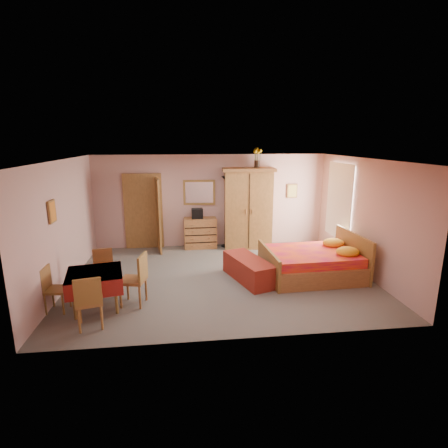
{
  "coord_description": "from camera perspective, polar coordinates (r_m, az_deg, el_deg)",
  "views": [
    {
      "loc": [
        -0.81,
        -7.26,
        3.0
      ],
      "look_at": [
        0.1,
        0.3,
        1.15
      ],
      "focal_mm": 28.0,
      "sensor_mm": 36.0,
      "label": 1
    }
  ],
  "objects": [
    {
      "name": "chair_west",
      "position": [
        6.96,
        -25.67,
        -9.56
      ],
      "size": [
        0.41,
        0.41,
        0.83
      ],
      "primitive_type": "cube",
      "rotation": [
        0.0,
        0.0,
        -1.66
      ],
      "color": "olive",
      "rests_on": "floor"
    },
    {
      "name": "dining_table",
      "position": [
        6.83,
        -20.19,
        -10.09
      ],
      "size": [
        1.11,
        1.11,
        0.69
      ],
      "primitive_type": "cube",
      "rotation": [
        0.0,
        0.0,
        0.2
      ],
      "color": "maroon",
      "rests_on": "floor"
    },
    {
      "name": "wardrobe",
      "position": [
        9.8,
        3.94,
        2.57
      ],
      "size": [
        1.48,
        0.85,
        2.24
      ],
      "primitive_type": "cube",
      "rotation": [
        0.0,
        0.0,
        -0.08
      ],
      "color": "#A77338",
      "rests_on": "floor"
    },
    {
      "name": "wall_right",
      "position": [
        8.49,
        21.88,
        1.11
      ],
      "size": [
        0.1,
        5.0,
        2.6
      ],
      "primitive_type": "cube",
      "color": "tan",
      "rests_on": "floor"
    },
    {
      "name": "floor_lamp",
      "position": [
        9.83,
        0.3,
        1.95
      ],
      "size": [
        0.26,
        0.26,
        2.01
      ],
      "primitive_type": "cube",
      "rotation": [
        0.0,
        0.0,
        -0.02
      ],
      "color": "black",
      "rests_on": "floor"
    },
    {
      "name": "doorway",
      "position": [
        9.99,
        -12.99,
        1.9
      ],
      "size": [
        1.06,
        0.12,
        2.15
      ],
      "primitive_type": "cube",
      "color": "#9E6B35",
      "rests_on": "floor"
    },
    {
      "name": "window",
      "position": [
        9.49,
        18.34,
        3.56
      ],
      "size": [
        0.08,
        1.4,
        1.95
      ],
      "primitive_type": "cube",
      "color": "white",
      "rests_on": "wall_right"
    },
    {
      "name": "bench",
      "position": [
        7.69,
        4.03,
        -7.36
      ],
      "size": [
        0.98,
        1.57,
        0.49
      ],
      "primitive_type": "cube",
      "rotation": [
        0.0,
        0.0,
        0.32
      ],
      "color": "maroon",
      "rests_on": "floor"
    },
    {
      "name": "wall_back",
      "position": [
        9.94,
        -2.08,
        3.79
      ],
      "size": [
        6.5,
        0.1,
        2.6
      ],
      "primitive_type": "cube",
      "color": "tan",
      "rests_on": "floor"
    },
    {
      "name": "chest_of_drawers",
      "position": [
        9.89,
        -3.89,
        -1.46
      ],
      "size": [
        0.91,
        0.47,
        0.85
      ],
      "primitive_type": "cube",
      "rotation": [
        0.0,
        0.0,
        0.02
      ],
      "color": "#A36737",
      "rests_on": "floor"
    },
    {
      "name": "stereo",
      "position": [
        9.74,
        -4.4,
        1.73
      ],
      "size": [
        0.31,
        0.24,
        0.28
      ],
      "primitive_type": "cube",
      "rotation": [
        0.0,
        0.0,
        0.06
      ],
      "color": "black",
      "rests_on": "chest_of_drawers"
    },
    {
      "name": "sunflower_vase",
      "position": [
        9.75,
        5.44,
        10.74
      ],
      "size": [
        0.22,
        0.22,
        0.54
      ],
      "primitive_type": "cube",
      "rotation": [
        0.0,
        0.0,
        0.01
      ],
      "color": "yellow",
      "rests_on": "wardrobe"
    },
    {
      "name": "chair_east",
      "position": [
        6.72,
        -14.67,
        -8.76
      ],
      "size": [
        0.53,
        0.53,
        0.98
      ],
      "primitive_type": "cube",
      "rotation": [
        0.0,
        0.0,
        1.36
      ],
      "color": "#986333",
      "rests_on": "floor"
    },
    {
      "name": "bed",
      "position": [
        8.05,
        14.09,
        -5.03
      ],
      "size": [
        2.13,
        1.71,
        0.96
      ],
      "primitive_type": "cube",
      "rotation": [
        0.0,
        0.0,
        0.04
      ],
      "color": "#C5133D",
      "rests_on": "floor"
    },
    {
      "name": "floor",
      "position": [
        7.9,
        -0.47,
        -8.67
      ],
      "size": [
        6.5,
        6.5,
        0.0
      ],
      "primitive_type": "plane",
      "color": "slate",
      "rests_on": "ground"
    },
    {
      "name": "wall_mirror",
      "position": [
        9.87,
        -4.06,
        5.17
      ],
      "size": [
        0.9,
        0.1,
        0.71
      ],
      "primitive_type": "cube",
      "rotation": [
        0.0,
        0.0,
        -0.06
      ],
      "color": "white",
      "rests_on": "wall_back"
    },
    {
      "name": "chair_south",
      "position": [
        6.19,
        -21.14,
        -11.61
      ],
      "size": [
        0.5,
        0.5,
        0.91
      ],
      "primitive_type": "cube",
      "rotation": [
        0.0,
        0.0,
        0.23
      ],
      "color": "#A97239",
      "rests_on": "floor"
    },
    {
      "name": "picture_back",
      "position": [
        10.33,
        11.07,
        5.33
      ],
      "size": [
        0.3,
        0.04,
        0.4
      ],
      "primitive_type": "cube",
      "color": "#D8BF59",
      "rests_on": "wall_back"
    },
    {
      "name": "ceiling",
      "position": [
        7.32,
        -0.51,
        10.52
      ],
      "size": [
        6.5,
        6.5,
        0.0
      ],
      "primitive_type": "plane",
      "rotation": [
        3.14,
        0.0,
        0.0
      ],
      "color": "brown",
      "rests_on": "wall_back"
    },
    {
      "name": "chair_north",
      "position": [
        7.47,
        -19.08,
        -7.3
      ],
      "size": [
        0.45,
        0.45,
        0.85
      ],
      "primitive_type": "cube",
      "rotation": [
        0.0,
        0.0,
        3.32
      ],
      "color": "#956132",
      "rests_on": "floor"
    },
    {
      "name": "wall_front",
      "position": [
        5.12,
        2.63,
        -5.74
      ],
      "size": [
        6.5,
        0.1,
        2.6
      ],
      "primitive_type": "cube",
      "color": "tan",
      "rests_on": "floor"
    },
    {
      "name": "picture_left",
      "position": [
        7.2,
        -26.29,
        1.84
      ],
      "size": [
        0.04,
        0.32,
        0.42
      ],
      "primitive_type": "cube",
      "color": "orange",
      "rests_on": "wall_left"
    },
    {
      "name": "wall_left",
      "position": [
        7.85,
        -24.79,
        -0.13
      ],
      "size": [
        0.1,
        5.0,
        2.6
      ],
      "primitive_type": "cube",
      "color": "tan",
      "rests_on": "floor"
    }
  ]
}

